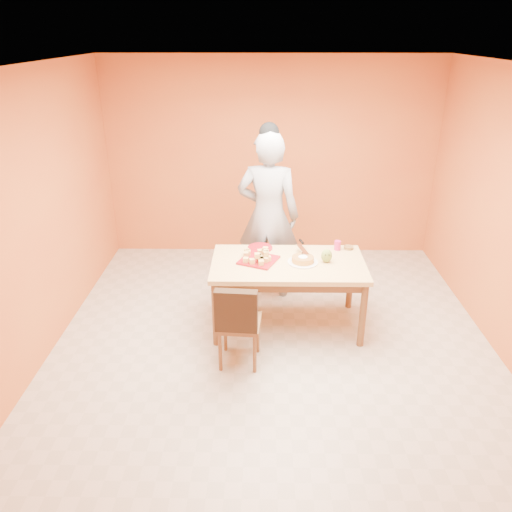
{
  "coord_description": "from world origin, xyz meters",
  "views": [
    {
      "loc": [
        -0.12,
        -4.25,
        2.97
      ],
      "look_at": [
        -0.18,
        0.3,
        0.9
      ],
      "focal_mm": 35.0,
      "sensor_mm": 36.0,
      "label": 1
    }
  ],
  "objects_px": {
    "pastry_platter": "(259,260)",
    "red_dinner_plate": "(260,248)",
    "magenta_glass": "(338,245)",
    "person": "(268,216)",
    "sponge_cake": "(303,259)",
    "dining_table": "(288,270)",
    "egg_ornament": "(327,256)",
    "dining_chair": "(239,322)",
    "checker_tin": "(349,248)"
  },
  "relations": [
    {
      "from": "pastry_platter",
      "to": "dining_table",
      "type": "bearing_deg",
      "value": -3.73
    },
    {
      "from": "magenta_glass",
      "to": "checker_tin",
      "type": "distance_m",
      "value": 0.13
    },
    {
      "from": "dining_table",
      "to": "sponge_cake",
      "type": "bearing_deg",
      "value": -6.26
    },
    {
      "from": "pastry_platter",
      "to": "sponge_cake",
      "type": "distance_m",
      "value": 0.46
    },
    {
      "from": "person",
      "to": "magenta_glass",
      "type": "bearing_deg",
      "value": 159.27
    },
    {
      "from": "pastry_platter",
      "to": "magenta_glass",
      "type": "distance_m",
      "value": 0.92
    },
    {
      "from": "pastry_platter",
      "to": "egg_ornament",
      "type": "xyz_separation_m",
      "value": [
        0.71,
        -0.02,
        0.06
      ]
    },
    {
      "from": "red_dinner_plate",
      "to": "sponge_cake",
      "type": "xyz_separation_m",
      "value": [
        0.45,
        -0.37,
        0.03
      ]
    },
    {
      "from": "dining_chair",
      "to": "person",
      "type": "distance_m",
      "value": 1.57
    },
    {
      "from": "checker_tin",
      "to": "red_dinner_plate",
      "type": "bearing_deg",
      "value": 180.0
    },
    {
      "from": "red_dinner_plate",
      "to": "magenta_glass",
      "type": "bearing_deg",
      "value": -1.52
    },
    {
      "from": "pastry_platter",
      "to": "magenta_glass",
      "type": "height_order",
      "value": "magenta_glass"
    },
    {
      "from": "egg_ornament",
      "to": "magenta_glass",
      "type": "bearing_deg",
      "value": 82.33
    },
    {
      "from": "red_dinner_plate",
      "to": "egg_ornament",
      "type": "relative_size",
      "value": 1.89
    },
    {
      "from": "red_dinner_plate",
      "to": "pastry_platter",
      "type": "bearing_deg",
      "value": -92.43
    },
    {
      "from": "pastry_platter",
      "to": "checker_tin",
      "type": "height_order",
      "value": "checker_tin"
    },
    {
      "from": "person",
      "to": "checker_tin",
      "type": "bearing_deg",
      "value": 164.11
    },
    {
      "from": "person",
      "to": "magenta_glass",
      "type": "height_order",
      "value": "person"
    },
    {
      "from": "sponge_cake",
      "to": "dining_table",
      "type": "bearing_deg",
      "value": 173.74
    },
    {
      "from": "person",
      "to": "red_dinner_plate",
      "type": "height_order",
      "value": "person"
    },
    {
      "from": "dining_table",
      "to": "magenta_glass",
      "type": "bearing_deg",
      "value": 30.65
    },
    {
      "from": "red_dinner_plate",
      "to": "person",
      "type": "bearing_deg",
      "value": 77.35
    },
    {
      "from": "person",
      "to": "sponge_cake",
      "type": "xyz_separation_m",
      "value": [
        0.35,
        -0.77,
        -0.19
      ]
    },
    {
      "from": "person",
      "to": "pastry_platter",
      "type": "relative_size",
      "value": 5.61
    },
    {
      "from": "egg_ornament",
      "to": "pastry_platter",
      "type": "bearing_deg",
      "value": -163.18
    },
    {
      "from": "dining_table",
      "to": "egg_ornament",
      "type": "bearing_deg",
      "value": 0.31
    },
    {
      "from": "dining_chair",
      "to": "magenta_glass",
      "type": "height_order",
      "value": "dining_chair"
    },
    {
      "from": "dining_chair",
      "to": "red_dinner_plate",
      "type": "distance_m",
      "value": 1.1
    },
    {
      "from": "sponge_cake",
      "to": "pastry_platter",
      "type": "bearing_deg",
      "value": 175.46
    },
    {
      "from": "pastry_platter",
      "to": "sponge_cake",
      "type": "bearing_deg",
      "value": -4.54
    },
    {
      "from": "checker_tin",
      "to": "magenta_glass",
      "type": "bearing_deg",
      "value": -169.96
    },
    {
      "from": "dining_table",
      "to": "red_dinner_plate",
      "type": "height_order",
      "value": "red_dinner_plate"
    },
    {
      "from": "pastry_platter",
      "to": "egg_ornament",
      "type": "bearing_deg",
      "value": -1.47
    },
    {
      "from": "pastry_platter",
      "to": "red_dinner_plate",
      "type": "relative_size",
      "value": 1.29
    },
    {
      "from": "pastry_platter",
      "to": "red_dinner_plate",
      "type": "xyz_separation_m",
      "value": [
        0.01,
        0.33,
        -0.0
      ]
    },
    {
      "from": "person",
      "to": "dining_table",
      "type": "bearing_deg",
      "value": 114.0
    },
    {
      "from": "dining_chair",
      "to": "magenta_glass",
      "type": "bearing_deg",
      "value": 48.79
    },
    {
      "from": "dining_chair",
      "to": "pastry_platter",
      "type": "relative_size",
      "value": 2.5
    },
    {
      "from": "dining_chair",
      "to": "sponge_cake",
      "type": "bearing_deg",
      "value": 51.09
    },
    {
      "from": "magenta_glass",
      "to": "red_dinner_plate",
      "type": "bearing_deg",
      "value": 178.48
    },
    {
      "from": "pastry_platter",
      "to": "egg_ornament",
      "type": "height_order",
      "value": "egg_ornament"
    },
    {
      "from": "dining_table",
      "to": "egg_ornament",
      "type": "height_order",
      "value": "egg_ornament"
    },
    {
      "from": "sponge_cake",
      "to": "magenta_glass",
      "type": "bearing_deg",
      "value": 40.36
    },
    {
      "from": "dining_table",
      "to": "red_dinner_plate",
      "type": "distance_m",
      "value": 0.47
    },
    {
      "from": "person",
      "to": "pastry_platter",
      "type": "height_order",
      "value": "person"
    },
    {
      "from": "person",
      "to": "sponge_cake",
      "type": "bearing_deg",
      "value": 123.39
    },
    {
      "from": "pastry_platter",
      "to": "sponge_cake",
      "type": "relative_size",
      "value": 1.53
    },
    {
      "from": "sponge_cake",
      "to": "egg_ornament",
      "type": "bearing_deg",
      "value": 4.28
    },
    {
      "from": "red_dinner_plate",
      "to": "checker_tin",
      "type": "height_order",
      "value": "checker_tin"
    },
    {
      "from": "red_dinner_plate",
      "to": "egg_ornament",
      "type": "xyz_separation_m",
      "value": [
        0.69,
        -0.35,
        0.06
      ]
    }
  ]
}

